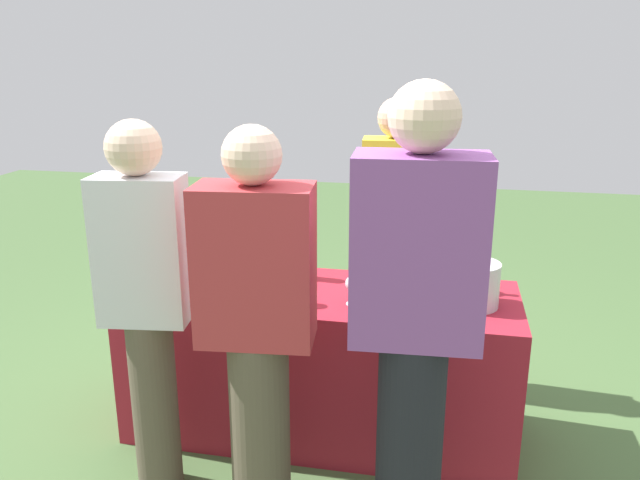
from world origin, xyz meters
TOP-DOWN VIEW (x-y plane):
  - ground_plane at (0.00, 0.00)m, footprint 12.00×12.00m
  - tasting_table at (0.00, 0.00)m, footprint 1.83×0.64m
  - wine_bottle_0 at (-0.65, 0.14)m, footprint 0.07×0.07m
  - wine_bottle_1 at (-0.45, 0.13)m, footprint 0.08×0.08m
  - wine_bottle_2 at (-0.33, 0.16)m, footprint 0.08×0.08m
  - wine_bottle_3 at (-0.24, 0.17)m, footprint 0.08×0.08m
  - wine_bottle_4 at (-0.13, 0.16)m, footprint 0.07×0.07m
  - wine_bottle_5 at (0.26, 0.12)m, footprint 0.08×0.08m
  - wine_bottle_6 at (0.41, 0.08)m, footprint 0.07×0.07m
  - wine_bottle_7 at (0.62, 0.14)m, footprint 0.07×0.07m
  - wine_glass_0 at (-0.53, -0.05)m, footprint 0.07×0.07m
  - wine_glass_1 at (-0.17, -0.17)m, footprint 0.06×0.06m
  - wine_glass_2 at (-0.06, -0.17)m, footprint 0.07×0.07m
  - wine_glass_3 at (0.17, -0.13)m, footprint 0.07×0.07m
  - wine_glass_4 at (0.58, -0.15)m, footprint 0.07×0.07m
  - ice_bucket at (0.69, -0.03)m, footprint 0.23×0.23m
  - server_pouring at (0.29, 0.60)m, footprint 0.36×0.22m
  - guest_0 at (-0.58, -0.56)m, footprint 0.36×0.23m
  - guest_1 at (-0.11, -0.65)m, footprint 0.44×0.27m
  - guest_2 at (0.47, -0.69)m, footprint 0.45×0.26m
  - menu_board at (-0.82, 1.01)m, footprint 0.60×0.11m

SIDE VIEW (x-z plane):
  - ground_plane at x=0.00m, z-range 0.00..0.00m
  - tasting_table at x=0.00m, z-range 0.00..0.73m
  - menu_board at x=-0.82m, z-range 0.00..0.85m
  - wine_glass_0 at x=-0.53m, z-range 0.75..0.88m
  - wine_glass_1 at x=-0.17m, z-range 0.75..0.88m
  - wine_glass_2 at x=-0.06m, z-range 0.75..0.89m
  - wine_glass_3 at x=0.17m, z-range 0.75..0.89m
  - ice_bucket at x=0.69m, z-range 0.73..0.92m
  - wine_glass_4 at x=0.58m, z-range 0.76..0.91m
  - wine_bottle_5 at x=0.26m, z-range 0.68..0.98m
  - wine_bottle_0 at x=-0.65m, z-range 0.69..0.98m
  - wine_bottle_6 at x=0.41m, z-range 0.68..0.99m
  - guest_1 at x=-0.11m, z-range 0.05..1.62m
  - wine_bottle_7 at x=0.62m, z-range 0.68..1.01m
  - wine_bottle_2 at x=-0.33m, z-range 0.68..1.00m
  - wine_bottle_1 at x=-0.45m, z-range 0.68..1.01m
  - wine_bottle_3 at x=-0.24m, z-range 0.69..1.00m
  - wine_bottle_4 at x=-0.13m, z-range 0.68..1.01m
  - guest_0 at x=-0.58m, z-range 0.08..1.65m
  - server_pouring at x=0.29m, z-range 0.08..1.66m
  - guest_2 at x=0.47m, z-range 0.07..1.79m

